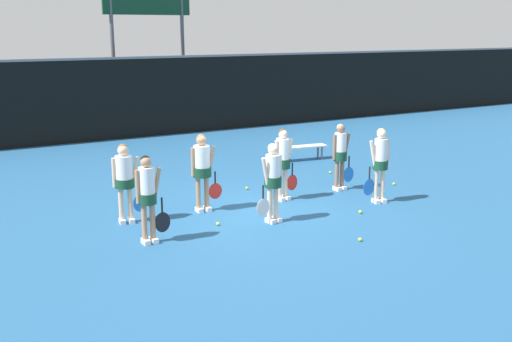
{
  "coord_description": "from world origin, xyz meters",
  "views": [
    {
      "loc": [
        -5.99,
        -10.57,
        3.83
      ],
      "look_at": [
        0.04,
        0.07,
        0.89
      ],
      "focal_mm": 42.0,
      "sensor_mm": 36.0,
      "label": 1
    }
  ],
  "objects_px": {
    "player_0": "(148,193)",
    "player_4": "(202,166)",
    "scoreboard": "(147,14)",
    "tennis_ball_7": "(360,212)",
    "player_1": "(273,177)",
    "player_5": "(283,159)",
    "tennis_ball_6": "(275,187)",
    "tennis_ball_4": "(247,188)",
    "tennis_ball_1": "(394,184)",
    "bench_courtside": "(298,148)",
    "player_2": "(380,160)",
    "tennis_ball_0": "(218,224)",
    "tennis_ball_5": "(360,239)",
    "player_3": "(125,177)",
    "player_6": "(340,152)",
    "tennis_ball_3": "(207,203)",
    "tennis_ball_2": "(330,172)"
  },
  "relations": [
    {
      "from": "player_0",
      "to": "player_4",
      "type": "xyz_separation_m",
      "value": [
        1.66,
        1.3,
        0.05
      ]
    },
    {
      "from": "scoreboard",
      "to": "tennis_ball_7",
      "type": "height_order",
      "value": "scoreboard"
    },
    {
      "from": "player_1",
      "to": "player_5",
      "type": "height_order",
      "value": "player_5"
    },
    {
      "from": "player_5",
      "to": "tennis_ball_6",
      "type": "bearing_deg",
      "value": 60.55
    },
    {
      "from": "tennis_ball_4",
      "to": "tennis_ball_7",
      "type": "height_order",
      "value": "tennis_ball_7"
    },
    {
      "from": "player_1",
      "to": "tennis_ball_1",
      "type": "distance_m",
      "value": 4.35
    },
    {
      "from": "tennis_ball_6",
      "to": "player_1",
      "type": "bearing_deg",
      "value": -122.67
    },
    {
      "from": "scoreboard",
      "to": "bench_courtside",
      "type": "bearing_deg",
      "value": -75.53
    },
    {
      "from": "bench_courtside",
      "to": "tennis_ball_6",
      "type": "relative_size",
      "value": 27.03
    },
    {
      "from": "player_0",
      "to": "bench_courtside",
      "type": "bearing_deg",
      "value": 35.02
    },
    {
      "from": "player_2",
      "to": "tennis_ball_0",
      "type": "relative_size",
      "value": 23.97
    },
    {
      "from": "scoreboard",
      "to": "player_1",
      "type": "distance_m",
      "value": 12.45
    },
    {
      "from": "bench_courtside",
      "to": "tennis_ball_5",
      "type": "height_order",
      "value": "bench_courtside"
    },
    {
      "from": "player_0",
      "to": "player_4",
      "type": "relative_size",
      "value": 0.98
    },
    {
      "from": "tennis_ball_0",
      "to": "player_0",
      "type": "bearing_deg",
      "value": -170.14
    },
    {
      "from": "player_4",
      "to": "tennis_ball_5",
      "type": "xyz_separation_m",
      "value": [
        1.73,
        -3.14,
        -0.96
      ]
    },
    {
      "from": "player_5",
      "to": "tennis_ball_5",
      "type": "distance_m",
      "value": 3.16
    },
    {
      "from": "tennis_ball_1",
      "to": "tennis_ball_6",
      "type": "relative_size",
      "value": 1.05
    },
    {
      "from": "player_4",
      "to": "tennis_ball_0",
      "type": "height_order",
      "value": "player_4"
    },
    {
      "from": "player_3",
      "to": "tennis_ball_1",
      "type": "xyz_separation_m",
      "value": [
        6.7,
        -0.42,
        -0.92
      ]
    },
    {
      "from": "bench_courtside",
      "to": "tennis_ball_1",
      "type": "bearing_deg",
      "value": -74.42
    },
    {
      "from": "bench_courtside",
      "to": "tennis_ball_4",
      "type": "bearing_deg",
      "value": -136.19
    },
    {
      "from": "player_4",
      "to": "player_1",
      "type": "bearing_deg",
      "value": -55.77
    },
    {
      "from": "player_6",
      "to": "tennis_ball_4",
      "type": "relative_size",
      "value": 22.96
    },
    {
      "from": "player_6",
      "to": "tennis_ball_0",
      "type": "relative_size",
      "value": 22.86
    },
    {
      "from": "player_0",
      "to": "tennis_ball_0",
      "type": "height_order",
      "value": "player_0"
    },
    {
      "from": "tennis_ball_3",
      "to": "tennis_ball_5",
      "type": "relative_size",
      "value": 1.01
    },
    {
      "from": "scoreboard",
      "to": "tennis_ball_5",
      "type": "bearing_deg",
      "value": -93.88
    },
    {
      "from": "player_2",
      "to": "tennis_ball_7",
      "type": "height_order",
      "value": "player_2"
    },
    {
      "from": "player_4",
      "to": "tennis_ball_0",
      "type": "xyz_separation_m",
      "value": [
        -0.15,
        -1.04,
        -0.96
      ]
    },
    {
      "from": "scoreboard",
      "to": "player_1",
      "type": "relative_size",
      "value": 3.44
    },
    {
      "from": "tennis_ball_0",
      "to": "tennis_ball_7",
      "type": "relative_size",
      "value": 0.98
    },
    {
      "from": "player_0",
      "to": "player_5",
      "type": "xyz_separation_m",
      "value": [
        3.59,
        1.17,
        0.01
      ]
    },
    {
      "from": "tennis_ball_0",
      "to": "tennis_ball_2",
      "type": "distance_m",
      "value": 5.15
    },
    {
      "from": "tennis_ball_4",
      "to": "player_0",
      "type": "bearing_deg",
      "value": -144.56
    },
    {
      "from": "tennis_ball_3",
      "to": "tennis_ball_4",
      "type": "xyz_separation_m",
      "value": [
        1.38,
        0.67,
        -0.0
      ]
    },
    {
      "from": "scoreboard",
      "to": "tennis_ball_0",
      "type": "height_order",
      "value": "scoreboard"
    },
    {
      "from": "bench_courtside",
      "to": "player_0",
      "type": "height_order",
      "value": "player_0"
    },
    {
      "from": "player_2",
      "to": "player_4",
      "type": "xyz_separation_m",
      "value": [
        -3.69,
        1.36,
        0.01
      ]
    },
    {
      "from": "player_3",
      "to": "player_5",
      "type": "distance_m",
      "value": 3.6
    },
    {
      "from": "tennis_ball_4",
      "to": "tennis_ball_5",
      "type": "relative_size",
      "value": 1.01
    },
    {
      "from": "tennis_ball_1",
      "to": "tennis_ball_7",
      "type": "distance_m",
      "value": 2.64
    },
    {
      "from": "player_2",
      "to": "tennis_ball_3",
      "type": "bearing_deg",
      "value": 164.4
    },
    {
      "from": "tennis_ball_2",
      "to": "tennis_ball_5",
      "type": "bearing_deg",
      "value": -120.45
    },
    {
      "from": "bench_courtside",
      "to": "tennis_ball_0",
      "type": "bearing_deg",
      "value": -130.51
    },
    {
      "from": "player_0",
      "to": "tennis_ball_5",
      "type": "relative_size",
      "value": 23.51
    },
    {
      "from": "player_5",
      "to": "tennis_ball_0",
      "type": "bearing_deg",
      "value": -163.87
    },
    {
      "from": "tennis_ball_4",
      "to": "tennis_ball_7",
      "type": "xyz_separation_m",
      "value": [
        1.16,
        -2.87,
        0.0
      ]
    },
    {
      "from": "player_4",
      "to": "tennis_ball_2",
      "type": "relative_size",
      "value": 25.97
    },
    {
      "from": "bench_courtside",
      "to": "player_1",
      "type": "distance_m",
      "value": 5.85
    }
  ]
}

